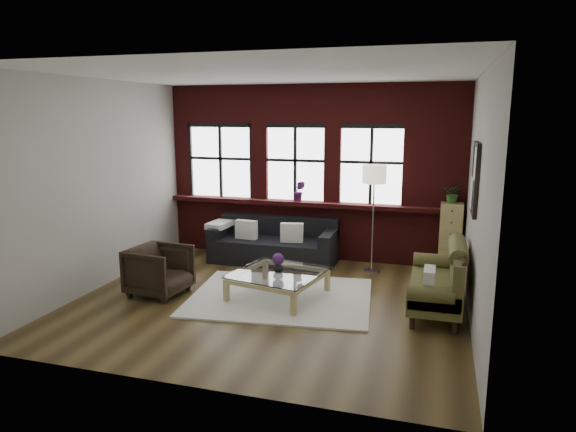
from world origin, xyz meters
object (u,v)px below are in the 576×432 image
(vintage_settee, at_px, (436,278))
(coffee_table, at_px, (278,285))
(armchair, at_px, (159,270))
(drawer_chest, at_px, (450,237))
(floor_lamp, at_px, (373,215))
(dark_sofa, at_px, (273,240))
(vase, at_px, (278,267))

(vintage_settee, distance_m, coffee_table, 2.24)
(armchair, relative_size, drawer_chest, 0.68)
(armchair, distance_m, floor_lamp, 3.61)
(coffee_table, height_order, drawer_chest, drawer_chest)
(dark_sofa, height_order, coffee_table, dark_sofa)
(vase, height_order, drawer_chest, drawer_chest)
(vintage_settee, distance_m, floor_lamp, 1.94)
(dark_sofa, xyz_separation_m, floor_lamp, (1.79, -0.05, 0.58))
(armchair, distance_m, drawer_chest, 4.85)
(coffee_table, bearing_deg, vase, 180.00)
(armchair, distance_m, vase, 1.79)
(dark_sofa, height_order, armchair, dark_sofa)
(vintage_settee, relative_size, drawer_chest, 1.45)
(drawer_chest, bearing_deg, vase, -139.43)
(floor_lamp, bearing_deg, dark_sofa, 178.51)
(armchair, height_order, coffee_table, armchair)
(dark_sofa, xyz_separation_m, drawer_chest, (3.07, 0.35, 0.19))
(dark_sofa, bearing_deg, vase, -69.73)
(dark_sofa, relative_size, floor_lamp, 1.14)
(drawer_chest, bearing_deg, coffee_table, -139.43)
(dark_sofa, xyz_separation_m, armchair, (-1.11, -2.10, -0.04))
(vintage_settee, relative_size, floor_lamp, 0.87)
(dark_sofa, distance_m, floor_lamp, 1.89)
(coffee_table, xyz_separation_m, floor_lamp, (1.15, 1.69, 0.80))
(vase, bearing_deg, drawer_chest, 40.57)
(drawer_chest, height_order, floor_lamp, floor_lamp)
(drawer_chest, bearing_deg, vintage_settee, -96.19)
(armchair, xyz_separation_m, coffee_table, (1.75, 0.37, -0.18))
(vintage_settee, bearing_deg, dark_sofa, 151.15)
(vase, height_order, floor_lamp, floor_lamp)
(vintage_settee, height_order, drawer_chest, drawer_chest)
(vase, relative_size, floor_lamp, 0.08)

